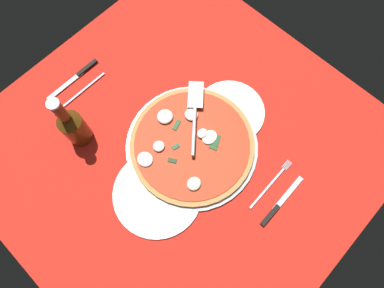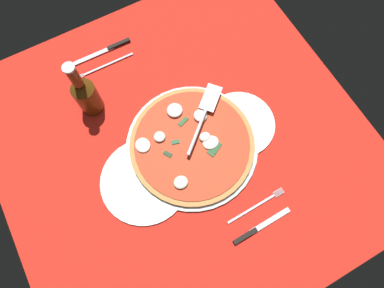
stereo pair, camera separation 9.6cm
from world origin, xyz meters
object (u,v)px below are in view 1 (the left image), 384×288
at_px(dinner_plate_right, 158,193).
at_px(place_setting_far, 274,195).
at_px(place_setting_near, 78,85).
at_px(pizza, 191,144).
at_px(beer_bottle, 73,126).
at_px(dinner_plate_left, 230,112).
at_px(pizza_server, 195,114).

relative_size(dinner_plate_right, place_setting_far, 1.29).
bearing_deg(place_setting_near, place_setting_far, 103.89).
distance_m(pizza, place_setting_near, 0.41).
height_order(place_setting_far, beer_bottle, beer_bottle).
xyz_separation_m(place_setting_near, place_setting_far, (-0.15, 0.67, 0.00)).
relative_size(dinner_plate_right, pizza, 0.69).
relative_size(pizza, beer_bottle, 1.63).
distance_m(dinner_plate_left, place_setting_far, 0.28).
bearing_deg(dinner_plate_left, beer_bottle, -36.28).
bearing_deg(pizza, place_setting_far, 101.41).
xyz_separation_m(pizza_server, place_setting_near, (0.17, -0.35, -0.04)).
height_order(place_setting_near, place_setting_far, same).
relative_size(pizza_server, beer_bottle, 0.88).
distance_m(pizza, pizza_server, 0.09).
xyz_separation_m(dinner_plate_left, place_setting_near, (0.26, -0.41, -0.00)).
distance_m(place_setting_far, beer_bottle, 0.59).
bearing_deg(place_setting_far, dinner_plate_right, 131.65).
bearing_deg(place_setting_near, beer_bottle, 54.32).
relative_size(dinner_plate_left, dinner_plate_right, 0.84).
height_order(dinner_plate_right, pizza, pizza).
bearing_deg(pizza, beer_bottle, -51.66).
relative_size(dinner_plate_left, beer_bottle, 0.94).
bearing_deg(dinner_plate_right, beer_bottle, -82.92).
relative_size(pizza, place_setting_far, 1.86).
relative_size(pizza, place_setting_near, 1.69).
distance_m(pizza_server, place_setting_far, 0.32).
height_order(pizza_server, place_setting_near, pizza_server).
height_order(dinner_plate_right, place_setting_near, place_setting_near).
xyz_separation_m(pizza, pizza_server, (-0.07, -0.05, 0.02)).
distance_m(pizza_server, place_setting_near, 0.39).
distance_m(dinner_plate_right, pizza_server, 0.25).
xyz_separation_m(dinner_plate_right, pizza, (-0.17, -0.03, 0.01)).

